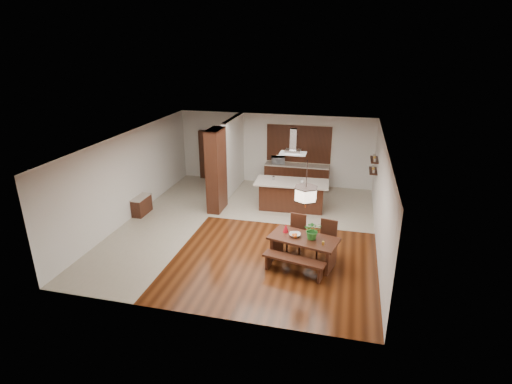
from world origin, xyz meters
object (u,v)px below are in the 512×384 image
(dining_chair_right, at_px, (326,240))
(island_cup, at_px, (302,182))
(hallway_console, at_px, (142,205))
(pendant_lantern, at_px, (306,185))
(kitchen_island, at_px, (292,195))
(dining_table, at_px, (303,244))
(dining_bench, at_px, (294,266))
(range_hood, at_px, (293,141))
(microwave, at_px, (278,160))
(fruit_bowl, at_px, (295,235))
(foliage_plant, at_px, (313,230))
(dining_chair_left, at_px, (296,233))

(dining_chair_right, relative_size, island_cup, 8.62)
(hallway_console, relative_size, pendant_lantern, 0.67)
(hallway_console, distance_m, kitchen_island, 5.23)
(dining_table, distance_m, dining_bench, 0.72)
(range_hood, bearing_deg, dining_table, -76.36)
(microwave, bearing_deg, island_cup, -79.19)
(dining_bench, relative_size, fruit_bowl, 5.32)
(foliage_plant, xyz_separation_m, range_hood, (-1.10, 3.60, 1.46))
(hallway_console, distance_m, dining_bench, 6.23)
(dining_table, xyz_separation_m, fruit_bowl, (-0.25, 0.04, 0.24))
(fruit_bowl, bearing_deg, dining_bench, -82.76)
(dining_bench, bearing_deg, dining_table, 75.71)
(foliage_plant, xyz_separation_m, kitchen_island, (-1.10, 3.60, -0.47))
(pendant_lantern, relative_size, island_cup, 10.67)
(fruit_bowl, xyz_separation_m, microwave, (-1.57, 5.88, 0.31))
(fruit_bowl, distance_m, range_hood, 3.98)
(kitchen_island, xyz_separation_m, microwave, (-0.94, 2.33, 0.56))
(hallway_console, xyz_separation_m, fruit_bowl, (5.59, -1.90, 0.47))
(kitchen_island, bearing_deg, pendant_lantern, -78.98)
(dining_chair_left, xyz_separation_m, island_cup, (-0.20, 2.82, 0.57))
(dining_table, relative_size, range_hood, 2.18)
(island_cup, bearing_deg, foliage_plant, -78.17)
(pendant_lantern, bearing_deg, foliage_plant, -2.37)
(pendant_lantern, bearing_deg, dining_chair_left, 115.00)
(dining_chair_left, bearing_deg, kitchen_island, 110.74)
(foliage_plant, height_order, range_hood, range_hood)
(kitchen_island, height_order, microwave, microwave)
(foliage_plant, relative_size, microwave, 0.99)
(range_hood, xyz_separation_m, microwave, (-0.94, 2.33, -1.37))
(dining_chair_left, bearing_deg, foliage_plant, -41.37)
(dining_bench, height_order, microwave, microwave)
(dining_bench, xyz_separation_m, island_cup, (-0.34, 4.10, 0.87))
(dining_chair_right, distance_m, range_hood, 3.99)
(dining_bench, relative_size, range_hood, 1.80)
(dining_table, bearing_deg, microwave, 107.01)
(dining_chair_right, height_order, microwave, microwave)
(microwave, bearing_deg, fruit_bowl, -92.35)
(dining_chair_left, distance_m, foliage_plant, 0.97)
(fruit_bowl, xyz_separation_m, range_hood, (-0.63, 3.55, 1.68))
(dining_bench, distance_m, kitchen_island, 4.29)
(fruit_bowl, bearing_deg, range_hood, 100.01)
(fruit_bowl, distance_m, island_cup, 3.45)
(pendant_lantern, bearing_deg, range_hood, 103.64)
(dining_chair_left, xyz_separation_m, kitchen_island, (-0.57, 2.95, 0.01))
(foliage_plant, distance_m, kitchen_island, 3.79)
(fruit_bowl, relative_size, kitchen_island, 0.12)
(dining_chair_left, relative_size, fruit_bowl, 3.45)
(dining_chair_right, bearing_deg, dining_table, -131.77)
(hallway_console, bearing_deg, kitchen_island, 18.40)
(fruit_bowl, height_order, range_hood, range_hood)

